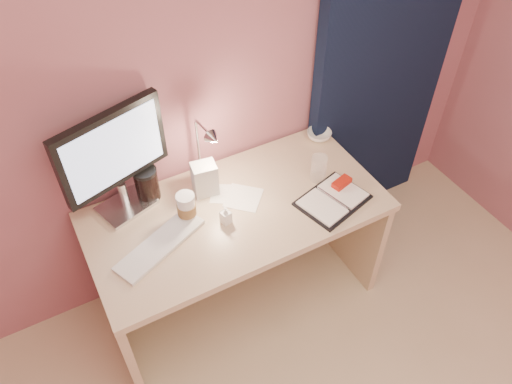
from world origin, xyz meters
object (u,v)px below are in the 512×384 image
planner (333,198)px  lotion_bottle (226,215)px  dark_jar (147,185)px  desk_lamp (203,152)px  bowl (319,135)px  clear_cup (319,168)px  monitor (113,155)px  keyboard (160,245)px  coffee_cup (186,207)px  product_box (205,179)px  desk (231,230)px

planner → lotion_bottle: bearing=151.5°
planner → lotion_bottle: (-0.51, 0.12, 0.04)m
dark_jar → desk_lamp: 0.32m
lotion_bottle → dark_jar: dark_jar is taller
dark_jar → lotion_bottle: bearing=-51.9°
bowl → clear_cup: bearing=-124.8°
lotion_bottle → monitor: bearing=140.3°
planner → clear_cup: bearing=68.8°
keyboard → monitor: bearing=76.8°
monitor → coffee_cup: 0.40m
coffee_cup → dark_jar: 0.24m
clear_cup → product_box: 0.56m
desk → coffee_cup: 0.37m
monitor → planner: 1.03m
monitor → keyboard: 0.43m
coffee_cup → lotion_bottle: 0.18m
bowl → lotion_bottle: lotion_bottle is taller
dark_jar → product_box: size_ratio=0.92×
monitor → keyboard: monitor is taller
clear_cup → desk_lamp: bearing=157.9°
desk_lamp → dark_jar: bearing=156.9°
lotion_bottle → desk_lamp: 0.31m
coffee_cup → dark_jar: size_ratio=0.90×
keyboard → lotion_bottle: (0.32, -0.01, 0.04)m
product_box → desk_lamp: (0.01, 0.02, 0.14)m
desk → product_box: product_box is taller
desk → monitor: 0.73m
coffee_cup → product_box: size_ratio=0.83×
coffee_cup → lotion_bottle: coffee_cup is taller
coffee_cup → bowl: coffee_cup is taller
monitor → dark_jar: (0.12, 0.01, -0.24)m
keyboard → bowl: bearing=-7.8°
bowl → product_box: bearing=-173.6°
monitor → bowl: monitor is taller
planner → clear_cup: size_ratio=2.69×
monitor → lotion_bottle: bearing=-57.2°
lotion_bottle → product_box: size_ratio=0.56×
desk → planner: 0.55m
dark_jar → desk: bearing=-31.1°
coffee_cup → desk: bearing=3.2°
keyboard → desk_lamp: desk_lamp is taller
keyboard → desk_lamp: (0.33, 0.24, 0.22)m
clear_cup → monitor: bearing=163.5°
coffee_cup → product_box: (0.14, 0.11, 0.02)m
coffee_cup → bowl: 0.88m
planner → clear_cup: clear_cup is taller
keyboard → bowl: (1.03, 0.29, 0.01)m
desk → bowl: 0.70m
desk → planner: (0.43, -0.24, 0.24)m
planner → dark_jar: (-0.76, 0.44, 0.07)m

